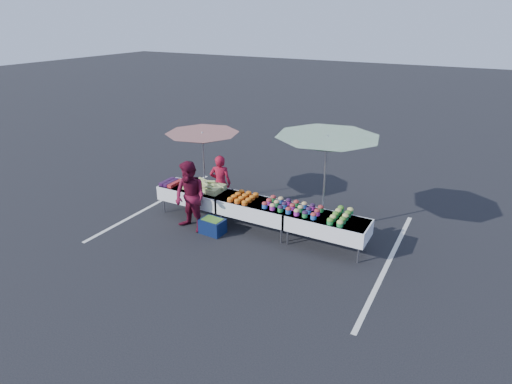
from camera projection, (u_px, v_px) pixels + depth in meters
The scene contains 17 objects.
ground at pixel (256, 230), 10.49m from camera, with size 80.00×80.00×0.00m, color black.
stripe_left at pixel (155, 204), 11.91m from camera, with size 0.10×5.00×0.00m, color silver.
stripe_right at pixel (388, 263), 9.07m from camera, with size 0.10×5.00×0.00m, color silver.
table_left at pixel (195, 194), 11.06m from camera, with size 1.86×0.81×0.75m.
table_center at pixel (256, 208), 10.27m from camera, with size 1.86×0.81×0.75m.
table_right at pixel (327, 224), 9.47m from camera, with size 1.86×0.81×0.75m.
berry_punnets at pixel (171, 183), 11.25m from camera, with size 0.40×0.54×0.08m.
corn_pile at pixel (203, 186), 10.89m from camera, with size 1.16×0.57×0.26m.
plastic_bags at pixel (197, 193), 10.61m from camera, with size 0.30×0.25×0.05m, color white.
carrot_bowls at pixel (243, 197), 10.33m from camera, with size 0.55×0.69×0.11m.
potato_cups at pixel (292, 207), 9.75m from camera, with size 1.34×0.58×0.16m.
bean_baskets at pixel (340, 216), 9.33m from camera, with size 0.36×0.86×0.15m.
vendor at pixel (220, 183), 11.27m from camera, with size 0.56×0.37×1.53m, color maroon.
customer at pixel (190, 197), 10.16m from camera, with size 0.84×0.66×1.74m, color maroon.
umbrella_left at pixel (203, 139), 11.34m from camera, with size 2.25×2.25×2.01m.
umbrella_right at pixel (327, 145), 9.53m from camera, with size 2.79×2.79×2.42m.
storage_bin at pixel (213, 226), 10.26m from camera, with size 0.59×0.44×0.37m.
Camera 1 is at (4.47, -8.18, 4.90)m, focal length 30.00 mm.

